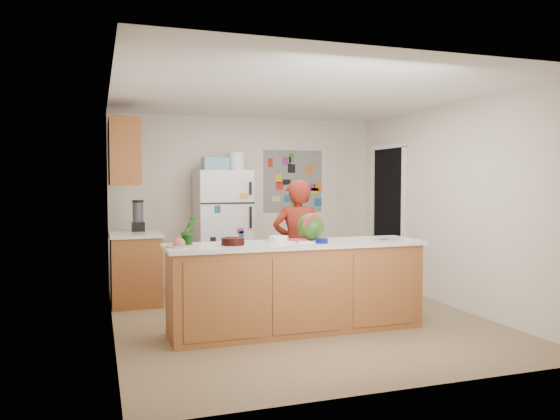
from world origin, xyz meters
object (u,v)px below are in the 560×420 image
object	(u,v)px
person	(297,247)
watermelon	(311,227)
cherry_bowl	(233,241)
refrigerator	(222,230)

from	to	relation	value
person	watermelon	size ratio (longest dim) A/B	5.57
watermelon	cherry_bowl	world-z (taller)	watermelon
refrigerator	watermelon	world-z (taller)	refrigerator
refrigerator	watermelon	distance (m)	2.36
person	cherry_bowl	distance (m)	1.22
watermelon	cherry_bowl	xyz separation A→B (m)	(-0.85, -0.08, -0.12)
watermelon	cherry_bowl	distance (m)	0.87
person	cherry_bowl	world-z (taller)	person
cherry_bowl	person	bearing A→B (deg)	38.03
cherry_bowl	refrigerator	bearing A→B (deg)	79.92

